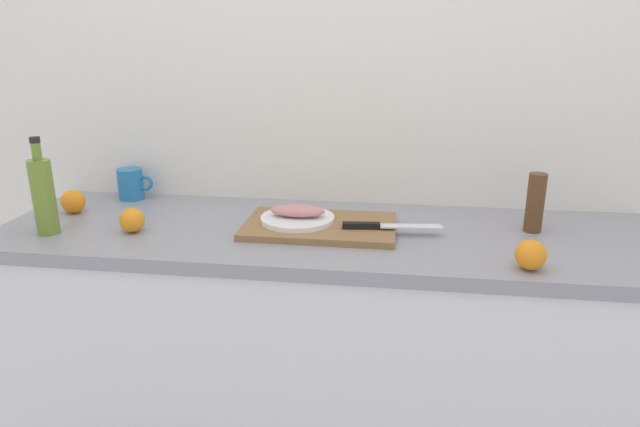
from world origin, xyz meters
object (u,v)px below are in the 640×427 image
Objects in this scene: chef_knife at (379,226)px; orange_0 at (73,202)px; olive_oil_bottle at (43,195)px; coffee_mug_0 at (131,184)px; pepper_mill at (535,203)px; white_plate at (298,219)px; cutting_board at (320,226)px; fish_fillet at (297,211)px.

orange_0 is at bearing 170.06° from chef_knife.
chef_knife is at bearing 6.94° from olive_oil_bottle.
pepper_mill is at bearing -6.72° from coffee_mug_0.
orange_0 reaches higher than chef_knife.
cutting_board is at bearing -6.77° from white_plate.
chef_knife reaches higher than white_plate.
olive_oil_bottle is (-0.72, -0.15, 0.09)m from white_plate.
white_plate is 0.25m from chef_knife.
coffee_mug_0 reaches higher than chef_knife.
chef_knife is 2.28× the size of coffee_mug_0.
olive_oil_bottle is at bearing -178.65° from chef_knife.
chef_knife is (0.25, -0.04, -0.02)m from fish_fillet.
fish_fillet is 0.68m from coffee_mug_0.
white_plate is 0.78× the size of olive_oil_bottle.
chef_knife is (0.18, -0.03, 0.02)m from cutting_board.
chef_knife is 3.78× the size of orange_0.
orange_0 is at bearing 176.91° from fish_fillet.
pepper_mill reaches higher than chef_knife.
coffee_mug_0 is at bearing 77.94° from olive_oil_bottle.
olive_oil_bottle is at bearing -171.27° from pepper_mill.
orange_0 is at bearing 176.59° from cutting_board.
chef_knife is at bearing -167.48° from pepper_mill.
olive_oil_bottle is 1.62× the size of pepper_mill.
fish_fillet is 0.58× the size of chef_knife.
fish_fillet is at bearing -19.17° from coffee_mug_0.
chef_knife is at bearing -8.19° from white_plate.
orange_0 is at bearing -122.39° from coffee_mug_0.
pepper_mill is at bearing 5.26° from white_plate.
pepper_mill is (1.45, 0.02, 0.05)m from orange_0.
chef_knife is at bearing -8.19° from fish_fillet.
orange_0 is at bearing 100.17° from olive_oil_bottle.
cutting_board is 0.81m from olive_oil_bottle.
cutting_board is 2.01× the size of white_plate.
olive_oil_bottle is at bearing -167.95° from fish_fillet.
coffee_mug_0 is 0.72× the size of pepper_mill.
white_plate is at bearing -3.09° from orange_0.
orange_0 is 0.44× the size of pepper_mill.
olive_oil_bottle is 3.71× the size of orange_0.
coffee_mug_0 reaches higher than orange_0.
coffee_mug_0 is (0.08, 0.38, -0.06)m from olive_oil_bottle.
white_plate is at bearing -174.74° from pepper_mill.
coffee_mug_0 reaches higher than cutting_board.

